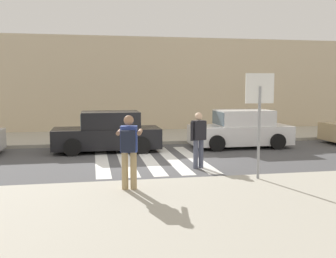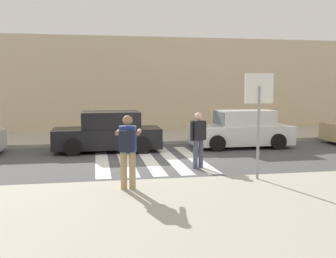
% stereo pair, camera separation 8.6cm
% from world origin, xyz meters
% --- Properties ---
extents(ground_plane, '(120.00, 120.00, 0.00)m').
position_xyz_m(ground_plane, '(0.00, 0.00, 0.00)').
color(ground_plane, '#4C4C4F').
extents(sidewalk_near, '(60.00, 6.00, 0.14)m').
position_xyz_m(sidewalk_near, '(0.00, -6.20, 0.07)').
color(sidewalk_near, '#B2AD9E').
rests_on(sidewalk_near, ground).
extents(sidewalk_far, '(60.00, 4.80, 0.14)m').
position_xyz_m(sidewalk_far, '(0.00, 6.00, 0.07)').
color(sidewalk_far, '#B2AD9E').
rests_on(sidewalk_far, ground).
extents(building_facade_far, '(56.00, 4.00, 5.21)m').
position_xyz_m(building_facade_far, '(0.00, 10.40, 2.60)').
color(building_facade_far, beige).
rests_on(building_facade_far, ground).
extents(crosswalk_stripe_0, '(0.44, 5.20, 0.01)m').
position_xyz_m(crosswalk_stripe_0, '(-1.60, 0.20, 0.00)').
color(crosswalk_stripe_0, silver).
rests_on(crosswalk_stripe_0, ground).
extents(crosswalk_stripe_1, '(0.44, 5.20, 0.01)m').
position_xyz_m(crosswalk_stripe_1, '(-0.80, 0.20, 0.00)').
color(crosswalk_stripe_1, silver).
rests_on(crosswalk_stripe_1, ground).
extents(crosswalk_stripe_2, '(0.44, 5.20, 0.01)m').
position_xyz_m(crosswalk_stripe_2, '(0.00, 0.20, 0.00)').
color(crosswalk_stripe_2, silver).
rests_on(crosswalk_stripe_2, ground).
extents(crosswalk_stripe_3, '(0.44, 5.20, 0.01)m').
position_xyz_m(crosswalk_stripe_3, '(0.80, 0.20, 0.00)').
color(crosswalk_stripe_3, silver).
rests_on(crosswalk_stripe_3, ground).
extents(crosswalk_stripe_4, '(0.44, 5.20, 0.01)m').
position_xyz_m(crosswalk_stripe_4, '(1.60, 0.20, 0.00)').
color(crosswalk_stripe_4, silver).
rests_on(crosswalk_stripe_4, ground).
extents(stop_sign, '(0.76, 0.08, 2.71)m').
position_xyz_m(stop_sign, '(2.31, -3.65, 2.12)').
color(stop_sign, gray).
rests_on(stop_sign, sidewalk_near).
extents(photographer_with_backpack, '(0.67, 0.91, 1.72)m').
position_xyz_m(photographer_with_backpack, '(-1.07, -4.12, 1.17)').
color(photographer_with_backpack, tan).
rests_on(photographer_with_backpack, sidewalk_near).
extents(pedestrian_crossing, '(0.55, 0.35, 1.72)m').
position_xyz_m(pedestrian_crossing, '(1.32, -1.44, 0.97)').
color(pedestrian_crossing, '#474C60').
rests_on(pedestrian_crossing, ground).
extents(parked_car_black, '(4.10, 1.92, 1.55)m').
position_xyz_m(parked_car_black, '(-1.31, 2.30, 0.73)').
color(parked_car_black, black).
rests_on(parked_car_black, ground).
extents(parked_car_white, '(4.10, 1.92, 1.55)m').
position_xyz_m(parked_car_white, '(4.17, 2.30, 0.73)').
color(parked_car_white, white).
rests_on(parked_car_white, ground).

